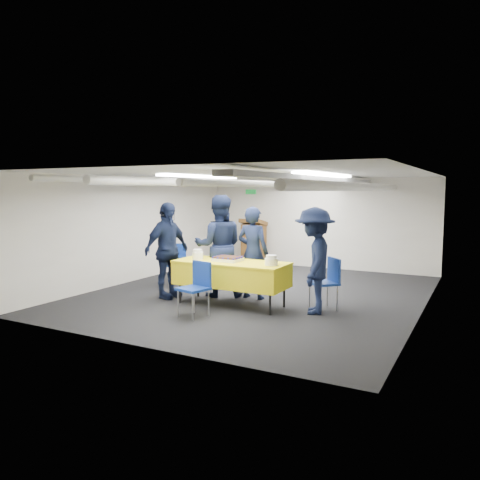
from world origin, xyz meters
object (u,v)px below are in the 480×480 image
serving_table (231,273)px  sheet_cake (228,259)px  chair_left (177,260)px  sailor_d (314,261)px  podium (254,242)px  sailor_b (219,246)px  sailor_a (253,253)px  chair_near (197,283)px  sailor_c (167,250)px  chair_right (328,278)px

serving_table → sheet_cake: size_ratio=4.14×
chair_left → sailor_d: (3.31, -0.82, 0.33)m
podium → sailor_b: sailor_b is taller
chair_left → sailor_b: bearing=-20.4°
sailor_a → sheet_cake: bearing=76.9°
sailor_a → chair_near: bearing=83.3°
sailor_c → sailor_d: size_ratio=1.03×
serving_table → sailor_a: size_ratio=1.17×
chair_left → sailor_c: bearing=-63.1°
sheet_cake → sailor_b: 0.70m
chair_left → serving_table: bearing=-28.2°
chair_right → sailor_b: sailor_b is taller
serving_table → sheet_cake: (-0.08, 0.02, 0.25)m
chair_left → sailor_b: size_ratio=0.45×
sailor_c → sailor_d: bearing=-76.8°
sailor_b → sailor_d: 2.02m
chair_right → sailor_d: size_ratio=0.50×
podium → sailor_d: (3.02, -3.92, 0.25)m
serving_table → sailor_c: 1.37m
chair_right → sailor_a: bearing=175.2°
podium → sailor_a: sailor_a is taller
serving_table → sailor_b: size_ratio=1.04×
podium → chair_right: size_ratio=1.44×
podium → sailor_b: size_ratio=0.65×
podium → chair_left: bearing=-95.2°
chair_right → sailor_c: bearing=-168.9°
chair_left → sailor_c: size_ratio=0.49×
sailor_a → sailor_d: (1.34, -0.47, 0.01)m
podium → chair_near: 5.16m
serving_table → chair_near: (-0.14, -0.86, -0.03)m
serving_table → sailor_a: sailor_a is taller
sailor_d → chair_near: bearing=-72.9°
chair_near → sailor_b: sailor_b is taller
chair_right → sailor_c: sailor_c is taller
podium → chair_right: bearing=-48.6°
sheet_cake → chair_near: bearing=-94.5°
serving_table → chair_right: (1.57, 0.52, -0.03)m
chair_near → chair_left: (-1.72, 1.86, 0.00)m
podium → sailor_c: 4.16m
chair_right → sailor_d: (-0.13, -0.34, 0.33)m
chair_left → sailor_a: size_ratio=0.51×
podium → sailor_d: 4.95m
sheet_cake → sailor_b: (-0.47, 0.49, 0.15)m
serving_table → podium: (-1.58, 4.10, 0.05)m
serving_table → sailor_a: bearing=81.2°
sheet_cake → podium: 4.36m
sailor_a → chair_right: bearing=177.7°
sailor_d → podium: bearing=-158.5°
chair_near → chair_left: bearing=132.8°
sheet_cake → sailor_c: size_ratio=0.27×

